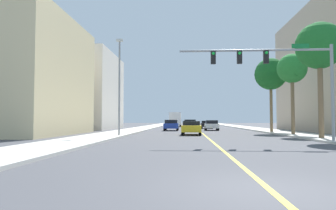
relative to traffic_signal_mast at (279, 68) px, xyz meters
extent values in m
plane|color=#47474C|center=(-4.21, 28.57, -4.85)|extent=(192.00, 192.00, 0.00)
cube|color=beige|center=(-13.23, 28.57, -4.77)|extent=(3.78, 168.00, 0.15)
cube|color=beige|center=(4.81, 28.57, -4.77)|extent=(3.78, 168.00, 0.15)
cube|color=yellow|center=(-4.21, 28.57, -4.84)|extent=(0.16, 144.00, 0.01)
cube|color=beige|center=(-23.41, 9.82, 0.99)|extent=(12.11, 15.05, 11.68)
cube|color=silver|center=(-23.28, 28.28, 1.12)|extent=(11.85, 14.53, 11.93)
cylinder|color=gray|center=(3.33, 0.01, -1.61)|extent=(0.20, 0.20, 6.18)
cylinder|color=gray|center=(-1.54, 0.01, 1.16)|extent=(9.72, 0.14, 0.14)
cube|color=black|center=(-0.81, 0.01, 0.71)|extent=(0.32, 0.24, 0.84)
sphere|color=green|center=(-0.81, -0.13, 0.96)|extent=(0.20, 0.20, 0.20)
cube|color=black|center=(-2.51, 0.01, 0.71)|extent=(0.32, 0.24, 0.84)
sphere|color=green|center=(-2.51, -0.13, 0.96)|extent=(0.20, 0.20, 0.20)
cube|color=black|center=(-4.21, 0.01, 0.71)|extent=(0.32, 0.24, 0.84)
sphere|color=green|center=(-4.21, -0.13, 0.96)|extent=(0.20, 0.20, 0.20)
cube|color=#147233|center=(1.38, 0.01, 1.41)|extent=(1.10, 0.04, 0.28)
cylinder|color=gray|center=(-11.84, 6.55, -0.59)|extent=(0.16, 0.16, 8.22)
cube|color=beige|center=(-11.84, 6.55, 3.67)|extent=(0.56, 0.28, 0.20)
cylinder|color=brown|center=(4.03, 3.43, -1.24)|extent=(0.38, 0.38, 6.92)
sphere|color=#1E6B28|center=(4.03, 3.43, 2.22)|extent=(3.50, 3.50, 3.50)
cone|color=#1E6B28|center=(5.07, 3.34, 2.02)|extent=(0.56, 1.79, 1.81)
cone|color=#1E6B28|center=(4.57, 4.32, 2.02)|extent=(1.42, 1.06, 1.89)
cone|color=#1E6B28|center=(3.50, 4.33, 2.02)|extent=(1.65, 1.24, 1.60)
cone|color=#1E6B28|center=(2.99, 3.59, 2.02)|extent=(0.62, 1.54, 1.66)
cone|color=#1E6B28|center=(3.62, 2.46, 2.02)|extent=(1.47, 0.92, 1.55)
cone|color=#1E6B28|center=(4.69, 2.61, 2.02)|extent=(1.63, 1.59, 1.52)
cylinder|color=brown|center=(4.05, 9.57, -1.59)|extent=(0.34, 0.34, 6.21)
sphere|color=#287F33|center=(4.05, 9.57, 1.51)|extent=(2.76, 2.76, 2.76)
cone|color=#287F33|center=(4.88, 9.49, 1.31)|extent=(0.52, 1.15, 1.37)
cone|color=#287F33|center=(4.42, 10.31, 1.31)|extent=(1.57, 1.11, 1.33)
cone|color=#287F33|center=(3.32, 9.95, 1.31)|extent=(0.85, 1.17, 1.38)
cone|color=#287F33|center=(3.43, 9.03, 1.31)|extent=(1.11, 1.20, 1.29)
cone|color=#287F33|center=(4.40, 8.82, 1.31)|extent=(1.29, 0.85, 1.64)
cylinder|color=brown|center=(3.72, 15.72, -1.40)|extent=(0.32, 0.32, 6.59)
sphere|color=#195B23|center=(3.72, 15.72, 1.89)|extent=(3.63, 3.63, 3.63)
cone|color=#195B23|center=(4.80, 15.57, 1.69)|extent=(0.63, 1.81, 1.34)
cone|color=#195B23|center=(4.09, 16.74, 1.69)|extent=(1.53, 0.85, 2.02)
cone|color=#195B23|center=(2.87, 16.40, 1.69)|extent=(1.26, 1.48, 1.90)
cone|color=#195B23|center=(2.81, 15.13, 1.69)|extent=(1.08, 1.41, 1.87)
cone|color=#195B23|center=(3.98, 14.66, 1.69)|extent=(1.64, 0.79, 1.45)
cube|color=#BCBCC1|center=(-5.67, 37.47, -4.24)|extent=(1.74, 4.55, 0.57)
cube|color=black|center=(-5.68, 37.12, -3.74)|extent=(1.52, 2.21, 0.45)
cylinder|color=black|center=(-6.42, 39.20, -4.53)|extent=(0.22, 0.64, 0.64)
cylinder|color=black|center=(-4.91, 39.19, -4.53)|extent=(0.22, 0.64, 0.64)
cylinder|color=black|center=(-6.44, 35.76, -4.53)|extent=(0.22, 0.64, 0.64)
cylinder|color=black|center=(-4.93, 35.75, -4.53)|extent=(0.22, 0.64, 0.64)
cube|color=black|center=(-2.49, 32.99, -4.23)|extent=(1.97, 4.61, 0.59)
cube|color=black|center=(-2.49, 33.07, -3.74)|extent=(1.71, 2.18, 0.41)
cylinder|color=black|center=(-3.33, 34.74, -4.53)|extent=(0.23, 0.64, 0.64)
cylinder|color=black|center=(-1.62, 34.72, -4.53)|extent=(0.23, 0.64, 0.64)
cylinder|color=black|center=(-3.37, 31.26, -4.53)|extent=(0.23, 0.64, 0.64)
cylinder|color=black|center=(-1.66, 31.24, -4.53)|extent=(0.23, 0.64, 0.64)
cube|color=#1E389E|center=(-8.02, 22.44, -4.18)|extent=(1.93, 4.12, 0.69)
cube|color=black|center=(-8.02, 22.32, -3.60)|extent=(1.69, 1.90, 0.47)
cylinder|color=black|center=(-8.87, 23.95, -4.53)|extent=(0.22, 0.64, 0.64)
cylinder|color=black|center=(-7.16, 23.94, -4.53)|extent=(0.22, 0.64, 0.64)
cylinder|color=black|center=(-8.88, 20.94, -4.53)|extent=(0.22, 0.64, 0.64)
cylinder|color=black|center=(-7.18, 20.93, -4.53)|extent=(0.22, 0.64, 0.64)
cube|color=white|center=(-2.40, 23.91, -4.22)|extent=(1.95, 4.26, 0.62)
cube|color=black|center=(-2.40, 23.85, -3.67)|extent=(1.68, 2.23, 0.48)
cylinder|color=black|center=(-3.19, 25.49, -4.53)|extent=(0.23, 0.64, 0.64)
cylinder|color=black|center=(-1.53, 25.45, -4.53)|extent=(0.23, 0.64, 0.64)
cylinder|color=black|center=(-3.26, 22.37, -4.53)|extent=(0.23, 0.64, 0.64)
cylinder|color=black|center=(-1.60, 22.34, -4.53)|extent=(0.23, 0.64, 0.64)
cube|color=#196638|center=(-5.39, 28.00, -4.19)|extent=(1.99, 3.85, 0.67)
cube|color=black|center=(-5.39, 27.85, -3.59)|extent=(1.73, 1.79, 0.53)
cylinder|color=black|center=(-6.28, 29.35, -4.53)|extent=(0.23, 0.64, 0.64)
cylinder|color=black|center=(-4.53, 29.37, -4.53)|extent=(0.23, 0.64, 0.64)
cylinder|color=black|center=(-6.25, 26.62, -4.53)|extent=(0.23, 0.64, 0.64)
cylinder|color=black|center=(-4.50, 26.64, -4.53)|extent=(0.23, 0.64, 0.64)
cube|color=gold|center=(-5.46, 10.67, -4.21)|extent=(1.98, 4.35, 0.63)
cube|color=black|center=(-5.46, 10.67, -3.70)|extent=(1.70, 2.22, 0.41)
cylinder|color=black|center=(-6.25, 12.29, -4.53)|extent=(0.24, 0.65, 0.64)
cylinder|color=black|center=(-4.58, 12.25, -4.53)|extent=(0.24, 0.65, 0.64)
cylinder|color=black|center=(-6.33, 9.09, -4.53)|extent=(0.24, 0.65, 0.64)
cylinder|color=black|center=(-4.66, 9.05, -4.53)|extent=(0.24, 0.65, 0.64)
cube|color=#194799|center=(-8.26, 48.89, -3.60)|extent=(2.41, 2.13, 1.60)
cube|color=silver|center=(-8.25, 45.11, -3.12)|extent=(2.42, 5.46, 2.56)
cylinder|color=black|center=(-9.31, 48.88, -4.40)|extent=(0.28, 0.90, 0.90)
cylinder|color=black|center=(-7.21, 48.89, -4.40)|extent=(0.28, 0.90, 0.90)
cylinder|color=black|center=(-9.29, 43.74, -4.40)|extent=(0.28, 0.90, 0.90)
cylinder|color=black|center=(-7.19, 43.75, -4.40)|extent=(0.28, 0.90, 0.90)
camera|label=1|loc=(-5.99, -20.20, -3.35)|focal=33.12mm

